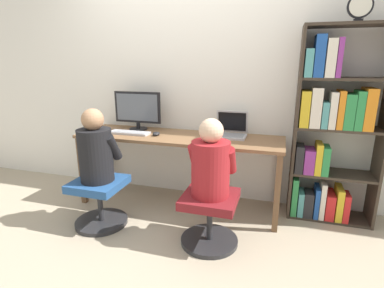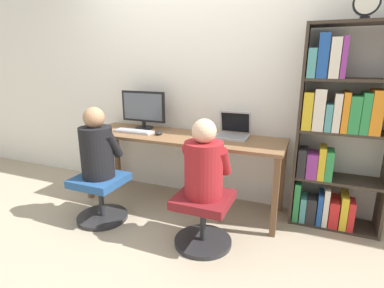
{
  "view_description": "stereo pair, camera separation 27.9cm",
  "coord_description": "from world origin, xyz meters",
  "px_view_note": "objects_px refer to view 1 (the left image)",
  "views": [
    {
      "loc": [
        0.96,
        -2.43,
        1.46
      ],
      "look_at": [
        0.18,
        0.15,
        0.71
      ],
      "focal_mm": 28.0,
      "sensor_mm": 36.0,
      "label": 1
    },
    {
      "loc": [
        1.22,
        -2.33,
        1.46
      ],
      "look_at": [
        0.18,
        0.15,
        0.71
      ],
      "focal_mm": 28.0,
      "sensor_mm": 36.0,
      "label": 2
    }
  ],
  "objects_px": {
    "desktop_monitor": "(137,110)",
    "laptop": "(230,131)",
    "keyboard": "(129,133)",
    "office_chair_left": "(100,199)",
    "desk_clock": "(360,6)",
    "person_at_monitor": "(96,150)",
    "office_chair_right": "(210,216)",
    "bookshelf": "(330,133)",
    "person_at_laptop": "(211,163)"
  },
  "relations": [
    {
      "from": "desktop_monitor",
      "to": "laptop",
      "type": "xyz_separation_m",
      "value": [
        1.0,
        -0.01,
        -0.16
      ]
    },
    {
      "from": "keyboard",
      "to": "desktop_monitor",
      "type": "bearing_deg",
      "value": 91.42
    },
    {
      "from": "office_chair_left",
      "to": "desk_clock",
      "type": "relative_size",
      "value": 2.27
    },
    {
      "from": "person_at_monitor",
      "to": "office_chair_left",
      "type": "bearing_deg",
      "value": -90.0
    },
    {
      "from": "keyboard",
      "to": "office_chair_right",
      "type": "xyz_separation_m",
      "value": [
        0.97,
        -0.52,
        -0.51
      ]
    },
    {
      "from": "office_chair_left",
      "to": "bookshelf",
      "type": "relative_size",
      "value": 0.27
    },
    {
      "from": "desktop_monitor",
      "to": "keyboard",
      "type": "relative_size",
      "value": 1.25
    },
    {
      "from": "office_chair_left",
      "to": "person_at_monitor",
      "type": "xyz_separation_m",
      "value": [
        0.0,
        0.0,
        0.46
      ]
    },
    {
      "from": "person_at_laptop",
      "to": "bookshelf",
      "type": "bearing_deg",
      "value": 37.83
    },
    {
      "from": "office_chair_right",
      "to": "person_at_monitor",
      "type": "relative_size",
      "value": 0.73
    },
    {
      "from": "keyboard",
      "to": "desk_clock",
      "type": "height_order",
      "value": "desk_clock"
    },
    {
      "from": "desktop_monitor",
      "to": "person_at_laptop",
      "type": "xyz_separation_m",
      "value": [
        0.98,
        -0.72,
        -0.26
      ]
    },
    {
      "from": "desktop_monitor",
      "to": "person_at_laptop",
      "type": "distance_m",
      "value": 1.24
    },
    {
      "from": "keyboard",
      "to": "person_at_laptop",
      "type": "bearing_deg",
      "value": -27.92
    },
    {
      "from": "office_chair_left",
      "to": "person_at_laptop",
      "type": "xyz_separation_m",
      "value": [
        1.03,
        -0.0,
        0.45
      ]
    },
    {
      "from": "person_at_monitor",
      "to": "person_at_laptop",
      "type": "xyz_separation_m",
      "value": [
        1.03,
        -0.01,
        -0.02
      ]
    },
    {
      "from": "keyboard",
      "to": "bookshelf",
      "type": "relative_size",
      "value": 0.24
    },
    {
      "from": "person_at_monitor",
      "to": "desk_clock",
      "type": "height_order",
      "value": "desk_clock"
    },
    {
      "from": "person_at_monitor",
      "to": "bookshelf",
      "type": "distance_m",
      "value": 2.08
    },
    {
      "from": "desktop_monitor",
      "to": "desk_clock",
      "type": "relative_size",
      "value": 2.51
    },
    {
      "from": "person_at_monitor",
      "to": "keyboard",
      "type": "bearing_deg",
      "value": 83.47
    },
    {
      "from": "person_at_laptop",
      "to": "desk_clock",
      "type": "distance_m",
      "value": 1.68
    },
    {
      "from": "keyboard",
      "to": "bookshelf",
      "type": "height_order",
      "value": "bookshelf"
    },
    {
      "from": "desktop_monitor",
      "to": "office_chair_right",
      "type": "bearing_deg",
      "value": -36.75
    },
    {
      "from": "office_chair_right",
      "to": "laptop",
      "type": "bearing_deg",
      "value": 87.85
    },
    {
      "from": "person_at_monitor",
      "to": "bookshelf",
      "type": "relative_size",
      "value": 0.37
    },
    {
      "from": "office_chair_right",
      "to": "bookshelf",
      "type": "height_order",
      "value": "bookshelf"
    },
    {
      "from": "person_at_monitor",
      "to": "person_at_laptop",
      "type": "relative_size",
      "value": 1.05
    },
    {
      "from": "laptop",
      "to": "bookshelf",
      "type": "xyz_separation_m",
      "value": [
        0.9,
        0.0,
        0.04
      ]
    },
    {
      "from": "desktop_monitor",
      "to": "office_chair_right",
      "type": "distance_m",
      "value": 1.41
    },
    {
      "from": "bookshelf",
      "to": "person_at_laptop",
      "type": "bearing_deg",
      "value": -142.17
    },
    {
      "from": "laptop",
      "to": "keyboard",
      "type": "xyz_separation_m",
      "value": [
        -1.0,
        -0.2,
        -0.04
      ]
    },
    {
      "from": "office_chair_left",
      "to": "bookshelf",
      "type": "xyz_separation_m",
      "value": [
        1.95,
        0.72,
        0.59
      ]
    },
    {
      "from": "desktop_monitor",
      "to": "desk_clock",
      "type": "bearing_deg",
      "value": -2.17
    },
    {
      "from": "desktop_monitor",
      "to": "office_chair_left",
      "type": "bearing_deg",
      "value": -94.19
    },
    {
      "from": "office_chair_left",
      "to": "office_chair_right",
      "type": "xyz_separation_m",
      "value": [
        1.03,
        -0.01,
        0.0
      ]
    },
    {
      "from": "laptop",
      "to": "office_chair_left",
      "type": "distance_m",
      "value": 1.39
    },
    {
      "from": "laptop",
      "to": "keyboard",
      "type": "height_order",
      "value": "laptop"
    },
    {
      "from": "laptop",
      "to": "bookshelf",
      "type": "relative_size",
      "value": 0.18
    },
    {
      "from": "laptop",
      "to": "desktop_monitor",
      "type": "bearing_deg",
      "value": 179.52
    },
    {
      "from": "office_chair_right",
      "to": "person_at_monitor",
      "type": "height_order",
      "value": "person_at_monitor"
    },
    {
      "from": "keyboard",
      "to": "bookshelf",
      "type": "bearing_deg",
      "value": 6.14
    },
    {
      "from": "keyboard",
      "to": "office_chair_right",
      "type": "distance_m",
      "value": 1.21
    },
    {
      "from": "person_at_laptop",
      "to": "bookshelf",
      "type": "distance_m",
      "value": 1.18
    },
    {
      "from": "laptop",
      "to": "person_at_monitor",
      "type": "distance_m",
      "value": 1.28
    },
    {
      "from": "keyboard",
      "to": "desk_clock",
      "type": "distance_m",
      "value": 2.28
    },
    {
      "from": "desktop_monitor",
      "to": "desk_clock",
      "type": "height_order",
      "value": "desk_clock"
    },
    {
      "from": "office_chair_right",
      "to": "desk_clock",
      "type": "relative_size",
      "value": 2.27
    },
    {
      "from": "office_chair_left",
      "to": "bookshelf",
      "type": "distance_m",
      "value": 2.16
    },
    {
      "from": "desktop_monitor",
      "to": "desk_clock",
      "type": "xyz_separation_m",
      "value": [
        1.99,
        -0.08,
        0.91
      ]
    }
  ]
}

